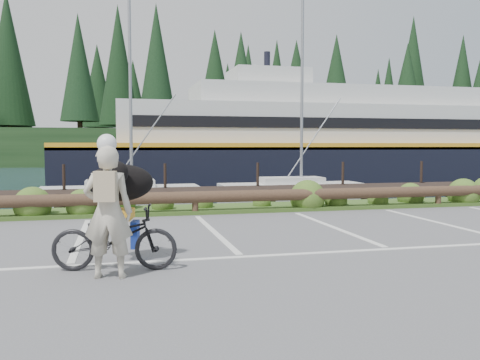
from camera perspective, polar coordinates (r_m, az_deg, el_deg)
The scene contains 7 objects.
ground at distance 8.51m, azimuth -0.44°, elevation -8.08°, with size 72.00×72.00×0.00m, color #565558.
harbor_backdrop at distance 86.62m, azimuth -11.99°, elevation 2.74°, with size 170.00×160.00×30.00m.
vegetation_strip at distance 13.64m, azimuth -5.48°, elevation -3.31°, with size 34.00×1.60×0.10m, color #3D5B21.
log_rail at distance 12.96m, azimuth -5.05°, elevation -3.91°, with size 32.00×0.30×0.60m, color #443021, non-canonical shape.
bicycle at distance 7.43m, azimuth -13.91°, elevation -6.34°, with size 0.61×1.76×0.92m, color black.
cyclist at distance 6.97m, azimuth -14.59°, elevation -3.50°, with size 0.65×0.42×1.77m, color #BEB6A1.
dog at distance 7.89m, azimuth -13.24°, elevation -0.29°, with size 0.97×0.48×0.56m, color black.
Camera 1 is at (-1.88, -8.10, 1.78)m, focal length 38.00 mm.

